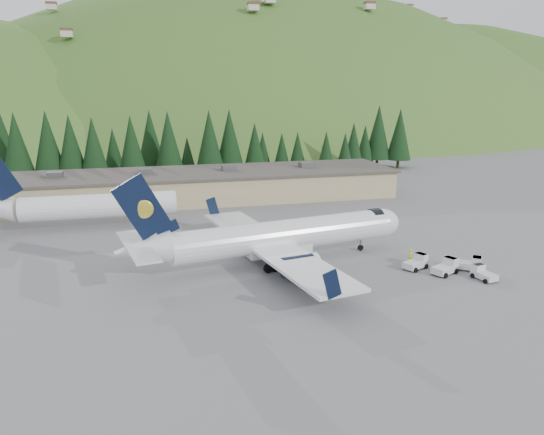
{
  "coord_description": "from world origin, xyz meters",
  "views": [
    {
      "loc": [
        -16.4,
        -57.7,
        20.65
      ],
      "look_at": [
        0.0,
        6.0,
        4.0
      ],
      "focal_mm": 35.0,
      "sensor_mm": 36.0,
      "label": 1
    }
  ],
  "objects_px": {
    "baggage_tug_d": "(446,267)",
    "baggage_tug_a": "(417,262)",
    "airliner": "(277,237)",
    "baggage_tug_c": "(483,273)",
    "terminal_building": "(202,185)",
    "baggage_tug_b": "(469,264)",
    "ramp_worker": "(411,256)",
    "second_airliner": "(79,206)"
  },
  "relations": [
    {
      "from": "baggage_tug_c",
      "to": "ramp_worker",
      "type": "height_order",
      "value": "ramp_worker"
    },
    {
      "from": "second_airliner",
      "to": "baggage_tug_b",
      "type": "xyz_separation_m",
      "value": [
        44.54,
        -30.0,
        -2.58
      ]
    },
    {
      "from": "baggage_tug_b",
      "to": "ramp_worker",
      "type": "relative_size",
      "value": 2.14
    },
    {
      "from": "terminal_building",
      "to": "airliner",
      "type": "bearing_deg",
      "value": -84.05
    },
    {
      "from": "airliner",
      "to": "baggage_tug_a",
      "type": "distance_m",
      "value": 16.41
    },
    {
      "from": "second_airliner",
      "to": "baggage_tug_c",
      "type": "height_order",
      "value": "second_airliner"
    },
    {
      "from": "second_airliner",
      "to": "terminal_building",
      "type": "xyz_separation_m",
      "value": [
        19.91,
        16.0,
        -0.7
      ]
    },
    {
      "from": "terminal_building",
      "to": "ramp_worker",
      "type": "bearing_deg",
      "value": -65.04
    },
    {
      "from": "baggage_tug_d",
      "to": "ramp_worker",
      "type": "relative_size",
      "value": 2.21
    },
    {
      "from": "baggage_tug_b",
      "to": "baggage_tug_c",
      "type": "distance_m",
      "value": 2.83
    },
    {
      "from": "airliner",
      "to": "baggage_tug_c",
      "type": "relative_size",
      "value": 12.02
    },
    {
      "from": "baggage_tug_c",
      "to": "baggage_tug_b",
      "type": "bearing_deg",
      "value": -15.73
    },
    {
      "from": "airliner",
      "to": "baggage_tug_c",
      "type": "bearing_deg",
      "value": -37.63
    },
    {
      "from": "airliner",
      "to": "terminal_building",
      "type": "distance_m",
      "value": 38.39
    },
    {
      "from": "baggage_tug_c",
      "to": "baggage_tug_d",
      "type": "bearing_deg",
      "value": 38.6
    },
    {
      "from": "baggage_tug_b",
      "to": "baggage_tug_c",
      "type": "bearing_deg",
      "value": -59.33
    },
    {
      "from": "ramp_worker",
      "to": "terminal_building",
      "type": "bearing_deg",
      "value": -98.6
    },
    {
      "from": "baggage_tug_c",
      "to": "baggage_tug_a",
      "type": "bearing_deg",
      "value": 36.65
    },
    {
      "from": "second_airliner",
      "to": "ramp_worker",
      "type": "relative_size",
      "value": 17.13
    },
    {
      "from": "baggage_tug_c",
      "to": "baggage_tug_d",
      "type": "relative_size",
      "value": 0.84
    },
    {
      "from": "second_airliner",
      "to": "baggage_tug_a",
      "type": "distance_m",
      "value": 48.09
    },
    {
      "from": "baggage_tug_c",
      "to": "terminal_building",
      "type": "relative_size",
      "value": 0.04
    },
    {
      "from": "baggage_tug_d",
      "to": "ramp_worker",
      "type": "bearing_deg",
      "value": 88.61
    },
    {
      "from": "baggage_tug_d",
      "to": "baggage_tug_a",
      "type": "bearing_deg",
      "value": 108.66
    },
    {
      "from": "airliner",
      "to": "baggage_tug_d",
      "type": "xyz_separation_m",
      "value": [
        17.49,
        -8.09,
        -2.4
      ]
    },
    {
      "from": "airliner",
      "to": "baggage_tug_d",
      "type": "relative_size",
      "value": 10.04
    },
    {
      "from": "baggage_tug_a",
      "to": "baggage_tug_b",
      "type": "distance_m",
      "value": 5.85
    },
    {
      "from": "second_airliner",
      "to": "baggage_tug_c",
      "type": "bearing_deg",
      "value": -36.57
    },
    {
      "from": "baggage_tug_c",
      "to": "baggage_tug_d",
      "type": "height_order",
      "value": "baggage_tug_d"
    },
    {
      "from": "airliner",
      "to": "baggage_tug_a",
      "type": "bearing_deg",
      "value": -30.7
    },
    {
      "from": "airliner",
      "to": "baggage_tug_c",
      "type": "height_order",
      "value": "airliner"
    },
    {
      "from": "baggage_tug_a",
      "to": "terminal_building",
      "type": "height_order",
      "value": "terminal_building"
    },
    {
      "from": "terminal_building",
      "to": "ramp_worker",
      "type": "distance_m",
      "value": 46.21
    },
    {
      "from": "terminal_building",
      "to": "ramp_worker",
      "type": "relative_size",
      "value": 44.24
    },
    {
      "from": "ramp_worker",
      "to": "airliner",
      "type": "bearing_deg",
      "value": -46.91
    },
    {
      "from": "airliner",
      "to": "baggage_tug_d",
      "type": "height_order",
      "value": "airliner"
    },
    {
      "from": "baggage_tug_a",
      "to": "ramp_worker",
      "type": "bearing_deg",
      "value": 55.66
    },
    {
      "from": "terminal_building",
      "to": "baggage_tug_d",
      "type": "bearing_deg",
      "value": -65.11
    },
    {
      "from": "baggage_tug_a",
      "to": "baggage_tug_d",
      "type": "relative_size",
      "value": 0.95
    },
    {
      "from": "terminal_building",
      "to": "baggage_tug_d",
      "type": "xyz_separation_m",
      "value": [
        21.47,
        -46.28,
        -1.86
      ]
    },
    {
      "from": "second_airliner",
      "to": "ramp_worker",
      "type": "distance_m",
      "value": 47.2
    },
    {
      "from": "terminal_building",
      "to": "baggage_tug_d",
      "type": "distance_m",
      "value": 51.05
    }
  ]
}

